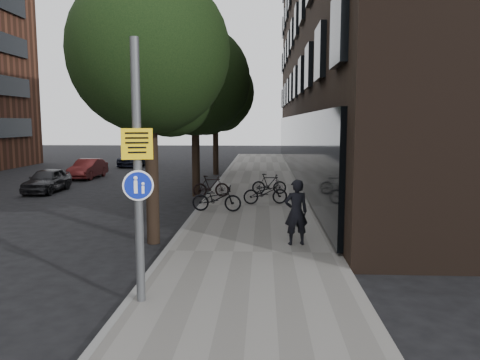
# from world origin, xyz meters

# --- Properties ---
(ground) EXTENTS (120.00, 120.00, 0.00)m
(ground) POSITION_xyz_m (0.00, 0.00, 0.00)
(ground) COLOR black
(ground) RESTS_ON ground
(sidewalk) EXTENTS (4.50, 60.00, 0.12)m
(sidewalk) POSITION_xyz_m (0.25, 10.00, 0.06)
(sidewalk) COLOR slate
(sidewalk) RESTS_ON ground
(curb_edge) EXTENTS (0.15, 60.00, 0.13)m
(curb_edge) POSITION_xyz_m (-2.00, 10.00, 0.07)
(curb_edge) COLOR slate
(curb_edge) RESTS_ON ground
(building_right_dark_brick) EXTENTS (12.00, 40.00, 18.00)m
(building_right_dark_brick) POSITION_xyz_m (8.50, 22.00, 9.00)
(building_right_dark_brick) COLOR black
(building_right_dark_brick) RESTS_ON ground
(street_tree_near) EXTENTS (4.40, 4.40, 7.50)m
(street_tree_near) POSITION_xyz_m (-2.53, 4.64, 5.11)
(street_tree_near) COLOR black
(street_tree_near) RESTS_ON ground
(street_tree_mid) EXTENTS (5.00, 5.00, 7.80)m
(street_tree_mid) POSITION_xyz_m (-2.53, 13.14, 5.11)
(street_tree_mid) COLOR black
(street_tree_mid) RESTS_ON ground
(street_tree_far) EXTENTS (5.00, 5.00, 7.80)m
(street_tree_far) POSITION_xyz_m (-2.53, 22.14, 5.11)
(street_tree_far) COLOR black
(street_tree_far) RESTS_ON ground
(signpost) EXTENTS (0.54, 0.17, 4.78)m
(signpost) POSITION_xyz_m (-1.75, -0.07, 2.53)
(signpost) COLOR #595B5E
(signpost) RESTS_ON sidewalk
(pedestrian) EXTENTS (0.72, 0.55, 1.78)m
(pedestrian) POSITION_xyz_m (1.40, 4.11, 1.01)
(pedestrian) COLOR black
(pedestrian) RESTS_ON sidewalk
(parked_bike_facade_near) EXTENTS (1.87, 0.92, 0.94)m
(parked_bike_facade_near) POSITION_xyz_m (0.60, 10.39, 0.59)
(parked_bike_facade_near) COLOR black
(parked_bike_facade_near) RESTS_ON sidewalk
(parked_bike_facade_far) EXTENTS (1.60, 0.52, 0.95)m
(parked_bike_facade_far) POSITION_xyz_m (0.78, 12.97, 0.59)
(parked_bike_facade_far) COLOR black
(parked_bike_facade_far) RESTS_ON sidewalk
(parked_bike_curb_near) EXTENTS (1.88, 0.76, 0.97)m
(parked_bike_curb_near) POSITION_xyz_m (-1.22, 8.76, 0.60)
(parked_bike_curb_near) COLOR black
(parked_bike_curb_near) RESTS_ON sidewalk
(parked_bike_curb_far) EXTENTS (1.64, 0.70, 0.96)m
(parked_bike_curb_far) POSITION_xyz_m (-1.80, 12.06, 0.60)
(parked_bike_curb_far) COLOR black
(parked_bike_curb_far) RESTS_ON sidewalk
(parked_car_near) EXTENTS (1.44, 3.45, 1.17)m
(parked_car_near) POSITION_xyz_m (-10.09, 13.89, 0.58)
(parked_car_near) COLOR black
(parked_car_near) RESTS_ON ground
(parked_car_mid) EXTENTS (1.36, 3.61, 1.18)m
(parked_car_mid) POSITION_xyz_m (-10.19, 19.55, 0.59)
(parked_car_mid) COLOR #5A1919
(parked_car_mid) RESTS_ON ground
(parked_car_far) EXTENTS (2.29, 4.75, 1.33)m
(parked_car_far) POSITION_xyz_m (-9.38, 27.68, 0.67)
(parked_car_far) COLOR black
(parked_car_far) RESTS_ON ground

